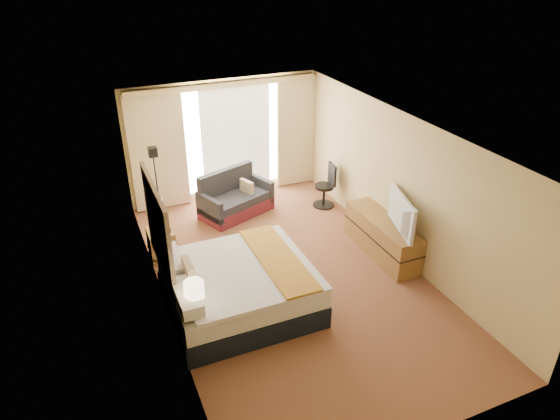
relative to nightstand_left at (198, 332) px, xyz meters
name	(u,v)px	position (x,y,z in m)	size (l,w,h in m)	color
floor	(290,276)	(1.87, 1.05, -0.28)	(4.20, 7.00, 0.02)	#4F1D16
ceiling	(291,131)	(1.87, 1.05, 2.33)	(4.20, 7.00, 0.02)	white
wall_back	(224,139)	(1.87, 4.55, 1.02)	(4.20, 0.02, 2.60)	#D5C182
wall_front	(430,357)	(1.87, -2.45, 1.02)	(4.20, 0.02, 2.60)	#D5C182
wall_left	(158,236)	(-0.23, 1.05, 1.02)	(0.02, 7.00, 2.60)	#D5C182
wall_right	(400,187)	(3.97, 1.05, 1.02)	(0.02, 7.00, 2.60)	#D5C182
headboard	(158,230)	(-0.19, 1.25, 1.01)	(0.06, 1.85, 1.50)	black
nightstand_left	(198,332)	(0.00, 0.00, 0.00)	(0.45, 0.52, 0.55)	olive
nightstand_right	(162,244)	(0.00, 2.50, 0.00)	(0.45, 0.52, 0.55)	olive
media_dresser	(382,237)	(3.70, 1.05, 0.07)	(0.50, 1.80, 0.70)	olive
window	(235,137)	(2.12, 4.52, 1.04)	(2.30, 0.02, 2.30)	white
curtains	(225,136)	(1.87, 4.44, 1.13)	(4.12, 0.19, 2.56)	#CBB88F
bed	(239,288)	(0.81, 0.59, 0.11)	(2.16, 1.97, 1.05)	black
loveseat	(235,200)	(1.75, 3.58, 0.03)	(1.66, 1.26, 0.92)	maroon
floor_lamp	(155,173)	(0.19, 3.52, 0.95)	(0.22, 0.22, 1.73)	black
desk_chair	(326,187)	(3.67, 3.14, 0.15)	(0.46, 0.46, 0.95)	black
lamp_left	(194,290)	(0.00, 0.00, 0.72)	(0.27, 0.27, 0.57)	black
lamp_right	(155,207)	(-0.02, 2.55, 0.73)	(0.28, 0.28, 0.58)	black
tissue_box	(199,319)	(0.01, -0.14, 0.33)	(0.13, 0.13, 0.12)	#94C3E6
telephone	(165,230)	(0.07, 2.44, 0.31)	(0.18, 0.14, 0.07)	black
television	(395,213)	(3.65, 0.69, 0.75)	(1.12, 0.15, 0.65)	black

